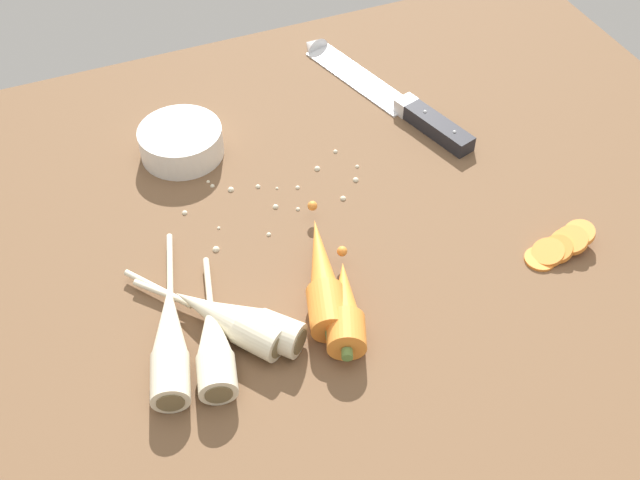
% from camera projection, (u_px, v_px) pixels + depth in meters
% --- Properties ---
extents(ground_plane, '(1.20, 0.90, 0.04)m').
position_uv_depth(ground_plane, '(314.00, 249.00, 0.97)').
color(ground_plane, brown).
extents(chefs_knife, '(0.13, 0.34, 0.04)m').
position_uv_depth(chefs_knife, '(378.00, 89.00, 1.15)').
color(chefs_knife, silver).
rests_on(chefs_knife, ground_plane).
extents(whole_carrot, '(0.09, 0.20, 0.04)m').
position_uv_depth(whole_carrot, '(323.00, 277.00, 0.88)').
color(whole_carrot, orange).
rests_on(whole_carrot, ground_plane).
extents(whole_carrot_second, '(0.08, 0.15, 0.04)m').
position_uv_depth(whole_carrot_second, '(345.00, 308.00, 0.85)').
color(whole_carrot_second, orange).
rests_on(whole_carrot_second, ground_plane).
extents(parsnip_front, '(0.16, 0.17, 0.04)m').
position_uv_depth(parsnip_front, '(243.00, 320.00, 0.84)').
color(parsnip_front, beige).
rests_on(parsnip_front, ground_plane).
extents(parsnip_mid_left, '(0.07, 0.19, 0.04)m').
position_uv_depth(parsnip_mid_left, '(214.00, 344.00, 0.82)').
color(parsnip_mid_left, beige).
rests_on(parsnip_mid_left, ground_plane).
extents(parsnip_mid_right, '(0.08, 0.23, 0.04)m').
position_uv_depth(parsnip_mid_right, '(170.00, 340.00, 0.82)').
color(parsnip_mid_right, beige).
rests_on(parsnip_mid_right, ground_plane).
extents(parsnip_back, '(0.14, 0.18, 0.04)m').
position_uv_depth(parsnip_back, '(226.00, 319.00, 0.84)').
color(parsnip_back, beige).
rests_on(parsnip_back, ground_plane).
extents(carrot_slice_stack, '(0.09, 0.04, 0.03)m').
position_uv_depth(carrot_slice_stack, '(560.00, 246.00, 0.93)').
color(carrot_slice_stack, orange).
rests_on(carrot_slice_stack, ground_plane).
extents(prep_bowl, '(0.11, 0.11, 0.04)m').
position_uv_depth(prep_bowl, '(181.00, 141.00, 1.04)').
color(prep_bowl, white).
rests_on(prep_bowl, ground_plane).
extents(mince_crumbs, '(0.24, 0.12, 0.01)m').
position_uv_depth(mince_crumbs, '(277.00, 195.00, 1.00)').
color(mince_crumbs, beige).
rests_on(mince_crumbs, ground_plane).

